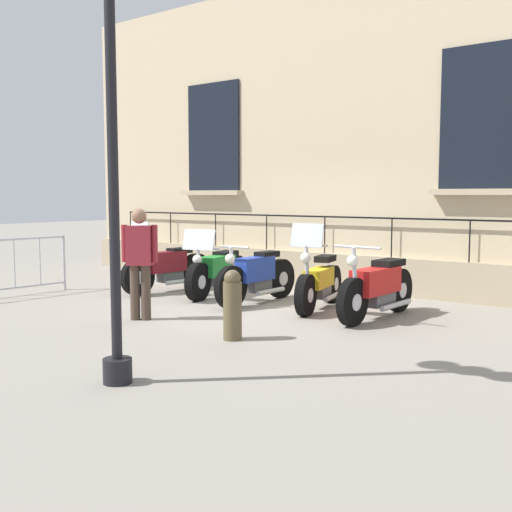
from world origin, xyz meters
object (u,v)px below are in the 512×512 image
(crowd_barrier, at_px, (1,266))
(bollard, at_px, (232,305))
(motorcycle_maroon, at_px, (167,268))
(lamppost, at_px, (110,32))
(motorcycle_red, at_px, (377,288))
(motorcycle_yellow, at_px, (319,283))
(motorcycle_green, at_px, (217,271))
(pedestrian_standing, at_px, (140,258))
(motorcycle_blue, at_px, (257,277))

(crowd_barrier, relative_size, bollard, 2.84)
(motorcycle_maroon, bearing_deg, lamppost, 40.65)
(motorcycle_maroon, xyz_separation_m, bollard, (2.26, 3.45, 0.00))
(motorcycle_maroon, distance_m, motorcycle_red, 4.28)
(motorcycle_maroon, bearing_deg, crowd_barrier, -38.78)
(motorcycle_yellow, xyz_separation_m, lamppost, (4.52, 0.50, 2.87))
(motorcycle_red, distance_m, crowd_barrier, 6.53)
(motorcycle_maroon, height_order, lamppost, lamppost)
(motorcycle_green, distance_m, crowd_barrier, 3.80)
(lamppost, bearing_deg, crowd_barrier, -110.40)
(crowd_barrier, xyz_separation_m, pedestrian_standing, (-0.15, 3.42, 0.34))
(bollard, bearing_deg, crowd_barrier, -89.99)
(crowd_barrier, bearing_deg, motorcycle_green, 131.06)
(motorcycle_green, xyz_separation_m, motorcycle_blue, (0.21, 1.05, 0.01))
(motorcycle_green, relative_size, lamppost, 0.48)
(motorcycle_yellow, distance_m, crowd_barrier, 5.60)
(motorcycle_green, relative_size, crowd_barrier, 0.82)
(lamppost, relative_size, pedestrian_standing, 2.66)
(motorcycle_red, xyz_separation_m, bollard, (2.32, -0.83, -0.01))
(motorcycle_maroon, xyz_separation_m, crowd_barrier, (2.26, -1.82, 0.12))
(motorcycle_blue, xyz_separation_m, motorcycle_yellow, (-0.18, 1.11, -0.03))
(motorcycle_maroon, bearing_deg, pedestrian_standing, 37.16)
(motorcycle_blue, height_order, pedestrian_standing, pedestrian_standing)
(bollard, distance_m, pedestrian_standing, 1.91)
(bollard, bearing_deg, motorcycle_blue, -149.30)
(motorcycle_blue, distance_m, motorcycle_red, 2.19)
(motorcycle_yellow, relative_size, motorcycle_red, 0.93)
(motorcycle_yellow, bearing_deg, lamppost, 6.34)
(motorcycle_red, height_order, bollard, motorcycle_red)
(motorcycle_green, height_order, motorcycle_yellow, motorcycle_yellow)
(motorcycle_green, xyz_separation_m, motorcycle_red, (0.18, 3.24, 0.02))
(motorcycle_maroon, xyz_separation_m, motorcycle_blue, (-0.02, 2.09, 0.00))
(motorcycle_yellow, xyz_separation_m, crowd_barrier, (2.47, -5.03, 0.15))
(motorcycle_yellow, xyz_separation_m, motorcycle_red, (0.15, 1.08, 0.04))
(motorcycle_green, xyz_separation_m, pedestrian_standing, (2.34, 0.55, 0.47))
(crowd_barrier, relative_size, pedestrian_standing, 1.55)
(motorcycle_yellow, bearing_deg, motorcycle_maroon, -86.38)
(motorcycle_maroon, bearing_deg, motorcycle_blue, 90.53)
(motorcycle_maroon, height_order, crowd_barrier, motorcycle_maroon)
(pedestrian_standing, bearing_deg, motorcycle_maroon, -142.84)
(motorcycle_red, bearing_deg, crowd_barrier, -69.18)
(motorcycle_blue, height_order, crowd_barrier, crowd_barrier)
(motorcycle_green, relative_size, motorcycle_blue, 1.01)
(motorcycle_green, xyz_separation_m, lamppost, (4.55, 2.66, 2.84))
(pedestrian_standing, bearing_deg, motorcycle_yellow, 145.18)
(motorcycle_green, bearing_deg, motorcycle_yellow, 89.20)
(lamppost, height_order, bollard, lamppost)
(motorcycle_red, relative_size, pedestrian_standing, 1.29)
(bollard, xyz_separation_m, pedestrian_standing, (-0.15, -1.85, 0.46))
(motorcycle_green, bearing_deg, bollard, 43.92)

